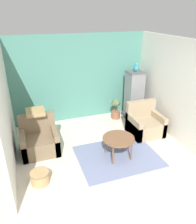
% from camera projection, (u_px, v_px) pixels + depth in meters
% --- Properties ---
extents(ground_plane, '(20.00, 20.00, 0.00)m').
position_uv_depth(ground_plane, '(125.00, 186.00, 4.15)').
color(ground_plane, beige).
rests_on(ground_plane, ground).
extents(wall_back_accent, '(4.02, 0.06, 2.49)m').
position_uv_depth(wall_back_accent, '(80.00, 78.00, 6.34)').
color(wall_back_accent, '#4C897A').
rests_on(wall_back_accent, ground_plane).
extents(wall_left, '(0.06, 3.15, 2.49)m').
position_uv_depth(wall_left, '(5.00, 109.00, 4.37)').
color(wall_left, silver).
rests_on(wall_left, ground_plane).
extents(wall_right, '(0.06, 3.15, 2.49)m').
position_uv_depth(wall_right, '(171.00, 88.00, 5.56)').
color(wall_right, silver).
rests_on(wall_right, ground_plane).
extents(area_rug, '(1.81, 1.41, 0.01)m').
position_uv_depth(area_rug, '(118.00, 156.00, 5.01)').
color(area_rug, slate).
rests_on(area_rug, ground_plane).
extents(coffee_table, '(0.71, 0.71, 0.50)m').
position_uv_depth(coffee_table, '(118.00, 139.00, 4.82)').
color(coffee_table, brown).
rests_on(coffee_table, ground_plane).
extents(armchair_left, '(0.83, 0.76, 0.85)m').
position_uv_depth(armchair_left, '(40.00, 141.00, 5.10)').
color(armchair_left, '#7A664C').
rests_on(armchair_left, ground_plane).
extents(armchair_right, '(0.83, 0.76, 0.85)m').
position_uv_depth(armchair_right, '(145.00, 124.00, 5.84)').
color(armchair_right, '#9E896B').
rests_on(armchair_right, ground_plane).
extents(birdcage, '(0.53, 0.53, 1.44)m').
position_uv_depth(birdcage, '(134.00, 96.00, 6.59)').
color(birdcage, '#555559').
rests_on(birdcage, ground_plane).
extents(parrot, '(0.12, 0.22, 0.27)m').
position_uv_depth(parrot, '(136.00, 67.00, 6.23)').
color(parrot, teal).
rests_on(parrot, birdcage).
extents(potted_plant, '(0.27, 0.27, 0.64)m').
position_uv_depth(potted_plant, '(116.00, 108.00, 6.65)').
color(potted_plant, brown).
rests_on(potted_plant, ground_plane).
extents(wicker_basket, '(0.37, 0.37, 0.25)m').
position_uv_depth(wicker_basket, '(40.00, 177.00, 4.19)').
color(wicker_basket, tan).
rests_on(wicker_basket, ground_plane).
extents(throw_pillow, '(0.42, 0.42, 0.10)m').
position_uv_depth(throw_pillow, '(35.00, 112.00, 5.06)').
color(throw_pillow, tan).
rests_on(throw_pillow, armchair_left).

